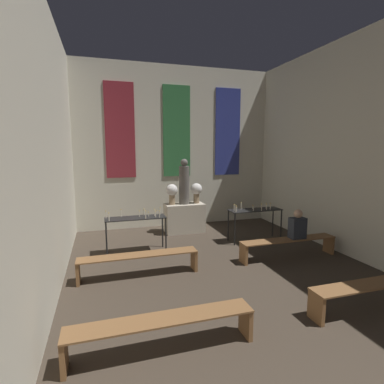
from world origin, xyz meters
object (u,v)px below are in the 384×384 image
object	(u,v)px
flower_vase_right	(196,191)
person_seated	(297,226)
altar	(184,218)
pew_second_left	(163,327)
statue	(184,183)
pew_second_right	(377,289)
candle_rack_right	(255,213)
pew_back_right	(288,244)
flower_vase_left	(172,192)
pew_back_left	(139,260)
candle_rack_left	(136,222)

from	to	relation	value
flower_vase_right	person_seated	world-z (taller)	flower_vase_right
altar	pew_second_left	xyz separation A→B (m)	(-1.74, -5.22, -0.09)
pew_second_left	statue	bearing A→B (deg)	71.58
altar	person_seated	size ratio (longest dim) A/B	1.71
altar	pew_second_right	xyz separation A→B (m)	(1.74, -5.22, -0.09)
candle_rack_right	pew_second_right	bearing A→B (deg)	-88.38
altar	pew_back_right	bearing A→B (deg)	-58.58
flower_vase_left	person_seated	xyz separation A→B (m)	(2.35, -2.85, -0.50)
flower_vase_left	flower_vase_right	bearing A→B (deg)	0.00
altar	pew_back_left	size ratio (longest dim) A/B	0.50
statue	flower_vase_right	xyz separation A→B (m)	(0.39, -0.00, -0.24)
statue	candle_rack_left	size ratio (longest dim) A/B	0.93
flower_vase_left	pew_second_left	size ratio (longest dim) A/B	0.26
statue	pew_back_right	world-z (taller)	statue
flower_vase_left	flower_vase_right	world-z (taller)	same
altar	statue	size ratio (longest dim) A/B	0.87
statue	pew_second_right	bearing A→B (deg)	-71.58
candle_rack_left	statue	bearing A→B (deg)	41.12
pew_second_right	pew_back_left	distance (m)	4.21
altar	candle_rack_left	distance (m)	2.19
pew_back_right	statue	bearing A→B (deg)	121.42
flower_vase_left	pew_second_right	xyz separation A→B (m)	(2.13, -5.22, -0.92)
flower_vase_right	person_seated	distance (m)	3.30
flower_vase_right	candle_rack_right	distance (m)	1.96
pew_back_right	person_seated	world-z (taller)	person_seated
statue	candle_rack_right	distance (m)	2.29
flower_vase_right	candle_rack_right	bearing A→B (deg)	-48.78
flower_vase_right	statue	bearing A→B (deg)	180.00
statue	candle_rack_right	bearing A→B (deg)	-41.09
statue	flower_vase_left	bearing A→B (deg)	-180.00
flower_vase_right	pew_back_right	size ratio (longest dim) A/B	0.26
altar	candle_rack_right	xyz separation A→B (m)	(1.63, -1.42, 0.34)
candle_rack_left	candle_rack_right	world-z (taller)	candle_rack_left
pew_back_right	person_seated	xyz separation A→B (m)	(0.22, 0.00, 0.42)
statue	candle_rack_right	size ratio (longest dim) A/B	0.93
candle_rack_right	pew_second_right	xyz separation A→B (m)	(0.11, -3.80, -0.43)
altar	person_seated	distance (m)	3.47
pew_second_right	person_seated	xyz separation A→B (m)	(0.22, 2.38, 0.42)
flower_vase_right	pew_second_left	xyz separation A→B (m)	(-2.13, -5.22, -0.92)
statue	pew_back_left	distance (m)	3.53
candle_rack_left	pew_back_left	size ratio (longest dim) A/B	0.62
flower_vase_right	pew_second_right	size ratio (longest dim) A/B	0.26
pew_second_right	flower_vase_right	bearing A→B (deg)	104.54
flower_vase_left	candle_rack_left	bearing A→B (deg)	-131.17
flower_vase_left	candle_rack_left	size ratio (longest dim) A/B	0.42
pew_second_left	pew_second_right	xyz separation A→B (m)	(3.48, 0.00, 0.00)
flower_vase_left	pew_second_right	distance (m)	5.71
pew_back_right	altar	bearing A→B (deg)	121.42
statue	pew_back_left	bearing A→B (deg)	-121.42
candle_rack_left	pew_second_right	distance (m)	5.10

